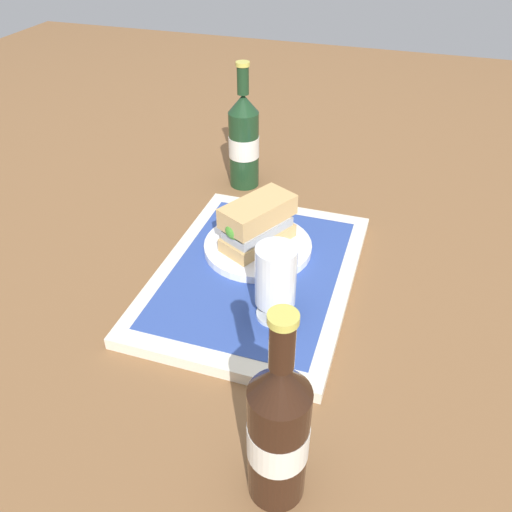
{
  "coord_description": "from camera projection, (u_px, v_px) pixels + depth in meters",
  "views": [
    {
      "loc": [
        0.65,
        0.21,
        0.56
      ],
      "look_at": [
        0.0,
        0.0,
        0.05
      ],
      "focal_mm": 36.16,
      "sensor_mm": 36.0,
      "label": 1
    }
  ],
  "objects": [
    {
      "name": "plate",
      "position": [
        258.0,
        247.0,
        0.91
      ],
      "size": [
        0.19,
        0.19,
        0.01
      ],
      "primitive_type": "cylinder",
      "color": "white",
      "rests_on": "placemat"
    },
    {
      "name": "placemat",
      "position": [
        256.0,
        270.0,
        0.87
      ],
      "size": [
        0.38,
        0.27,
        0.0
      ],
      "primitive_type": "cube",
      "color": "#2D4793",
      "rests_on": "tray"
    },
    {
      "name": "beer_glass",
      "position": [
        276.0,
        281.0,
        0.74
      ],
      "size": [
        0.06,
        0.06,
        0.12
      ],
      "color": "silver",
      "rests_on": "placemat"
    },
    {
      "name": "beer_bottle",
      "position": [
        278.0,
        431.0,
        0.52
      ],
      "size": [
        0.07,
        0.07,
        0.27
      ],
      "color": "black",
      "rests_on": "ground_plane"
    },
    {
      "name": "tray",
      "position": [
        256.0,
        275.0,
        0.88
      ],
      "size": [
        0.44,
        0.32,
        0.02
      ],
      "primitive_type": "cube",
      "color": "beige",
      "rests_on": "ground_plane"
    },
    {
      "name": "second_bottle",
      "position": [
        244.0,
        140.0,
        1.09
      ],
      "size": [
        0.07,
        0.07,
        0.27
      ],
      "color": "#19381E",
      "rests_on": "ground_plane"
    },
    {
      "name": "ground_plane",
      "position": [
        256.0,
        279.0,
        0.88
      ],
      "size": [
        3.0,
        3.0,
        0.0
      ],
      "primitive_type": "plane",
      "color": "brown"
    },
    {
      "name": "sandwich",
      "position": [
        257.0,
        224.0,
        0.88
      ],
      "size": [
        0.14,
        0.12,
        0.08
      ],
      "rotation": [
        0.0,
        0.0,
        -0.48
      ],
      "color": "tan",
      "rests_on": "plate"
    }
  ]
}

